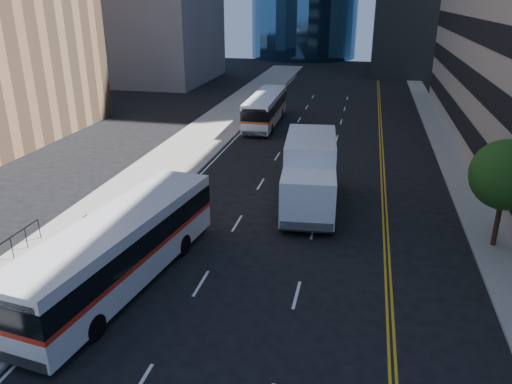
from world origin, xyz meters
TOP-DOWN VIEW (x-y plane):
  - ground at (0.00, 0.00)m, footprint 160.00×160.00m
  - sidewalk_west at (-10.50, 25.00)m, footprint 5.00×90.00m
  - sidewalk_east at (9.00, 25.00)m, footprint 2.00×90.00m
  - street_tree at (9.00, 8.00)m, footprint 3.20×3.20m
  - bus_front at (-6.60, 1.36)m, footprint 4.02×11.76m
  - bus_rear at (-6.31, 29.55)m, footprint 2.55×10.75m
  - box_truck at (-0.13, 11.09)m, footprint 3.43×8.16m

SIDE VIEW (x-z plane):
  - ground at x=0.00m, z-range 0.00..0.00m
  - sidewalk_west at x=-10.50m, z-range 0.00..0.15m
  - sidewalk_east at x=9.00m, z-range 0.00..0.15m
  - bus_rear at x=-6.31m, z-range 0.13..2.89m
  - bus_front at x=-6.60m, z-range 0.14..3.11m
  - box_truck at x=-0.13m, z-range 0.10..3.90m
  - street_tree at x=9.00m, z-range 1.09..6.19m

